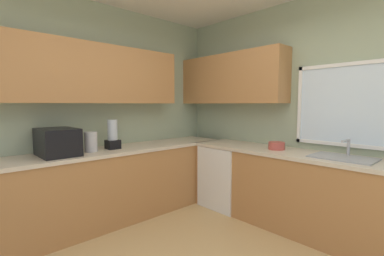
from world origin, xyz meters
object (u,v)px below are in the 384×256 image
(microwave, at_px, (58,142))
(kettle, at_px, (91,142))
(sink_assembly, at_px, (343,157))
(blender_appliance, at_px, (113,136))
(dishwasher, at_px, (227,176))
(bowl, at_px, (277,146))

(microwave, distance_m, kettle, 0.35)
(sink_assembly, bearing_deg, blender_appliance, -146.03)
(dishwasher, distance_m, blender_appliance, 1.67)
(bowl, xyz_separation_m, blender_appliance, (-1.40, -1.43, 0.12))
(microwave, xyz_separation_m, bowl, (1.40, 2.06, -0.10))
(sink_assembly, height_order, blender_appliance, blender_appliance)
(dishwasher, xyz_separation_m, blender_appliance, (-0.66, -1.40, 0.63))
(dishwasher, xyz_separation_m, sink_assembly, (1.47, 0.04, 0.48))
(kettle, bearing_deg, blender_appliance, 94.10)
(microwave, height_order, kettle, microwave)
(microwave, bearing_deg, kettle, 86.74)
(kettle, relative_size, sink_assembly, 0.40)
(microwave, xyz_separation_m, sink_assembly, (2.13, 2.07, -0.13))
(dishwasher, bearing_deg, microwave, -108.02)
(sink_assembly, relative_size, blender_appliance, 1.62)
(kettle, xyz_separation_m, blender_appliance, (-0.02, 0.28, 0.05))
(kettle, xyz_separation_m, bowl, (1.38, 1.71, -0.07))
(dishwasher, bearing_deg, kettle, -110.87)
(sink_assembly, xyz_separation_m, blender_appliance, (-2.13, -1.44, 0.15))
(microwave, relative_size, bowl, 2.49)
(sink_assembly, distance_m, blender_appliance, 2.57)
(microwave, height_order, bowl, microwave)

